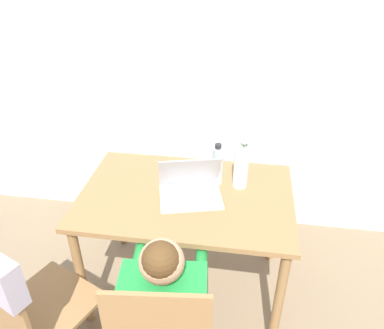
# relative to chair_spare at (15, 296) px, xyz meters

# --- Properties ---
(wall_back) EXTENTS (6.40, 0.05, 2.50)m
(wall_back) POSITION_rel_chair_spare_xyz_m (0.59, 1.46, 0.60)
(wall_back) COLOR silver
(wall_back) RESTS_ON ground_plane
(dining_table) EXTENTS (1.16, 0.76, 0.74)m
(dining_table) POSITION_rel_chair_spare_xyz_m (0.62, 0.70, -0.00)
(dining_table) COLOR olive
(dining_table) RESTS_ON ground_plane
(chair_spare) EXTENTS (0.53, 0.55, 0.97)m
(chair_spare) POSITION_rel_chair_spare_xyz_m (0.00, 0.00, 0.00)
(chair_spare) COLOR olive
(chair_spare) RESTS_ON ground_plane
(person_seated) EXTENTS (0.39, 0.45, 1.01)m
(person_seated) POSITION_rel_chair_spare_xyz_m (0.63, 0.09, -0.01)
(person_seated) COLOR #1E8438
(person_seated) RESTS_ON ground_plane
(laptop) EXTENTS (0.38, 0.32, 0.23)m
(laptop) POSITION_rel_chair_spare_xyz_m (0.64, 0.70, 0.14)
(laptop) COLOR #B2B2B7
(laptop) RESTS_ON dining_table
(flower_vase) EXTENTS (0.08, 0.08, 0.32)m
(flower_vase) POSITION_rel_chair_spare_xyz_m (0.91, 0.83, 0.24)
(flower_vase) COLOR silver
(flower_vase) RESTS_ON dining_table
(water_bottle) EXTENTS (0.06, 0.06, 0.25)m
(water_bottle) POSITION_rel_chair_spare_xyz_m (0.78, 0.84, 0.21)
(water_bottle) COLOR silver
(water_bottle) RESTS_ON dining_table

